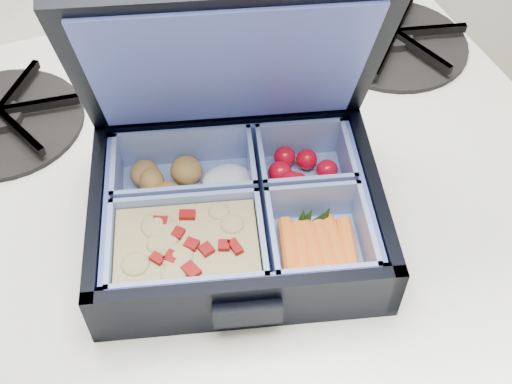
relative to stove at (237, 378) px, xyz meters
name	(u,v)px	position (x,y,z in m)	size (l,w,h in m)	color
stove	(237,378)	(0.00, 0.00, 0.00)	(0.66, 0.66, 0.98)	white
bento_box	(237,213)	(-0.02, -0.08, 0.52)	(0.24, 0.19, 0.06)	black
burner_grate	(394,37)	(0.24, 0.11, 0.50)	(0.17, 0.17, 0.02)	black
burner_grate_rear	(1,117)	(-0.19, 0.13, 0.50)	(0.16, 0.16, 0.02)	black
fork	(269,106)	(0.07, 0.06, 0.50)	(0.02, 0.18, 0.01)	#B7B7B7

